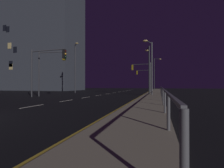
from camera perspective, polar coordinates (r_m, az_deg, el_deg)
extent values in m
plane|color=black|center=(22.62, -4.05, -3.79)|extent=(112.00, 112.00, 0.00)
cube|color=gray|center=(21.30, 13.67, -3.80)|extent=(2.30, 77.00, 0.14)
cube|color=silver|center=(11.69, -25.42, -6.84)|extent=(0.14, 2.00, 0.01)
cube|color=silver|center=(14.92, -15.21, -5.47)|extent=(0.14, 2.00, 0.01)
cube|color=silver|center=(18.46, -8.80, -4.52)|extent=(0.14, 2.00, 0.01)
cube|color=silver|center=(22.15, -4.49, -3.85)|extent=(0.14, 2.00, 0.01)
cube|color=silver|center=(25.94, -1.43, -3.35)|extent=(0.14, 2.00, 0.01)
cube|color=silver|center=(29.78, 0.85, -2.98)|extent=(0.14, 2.00, 0.01)
cube|color=silver|center=(33.66, 2.60, -2.69)|extent=(0.14, 2.00, 0.01)
cube|color=silver|center=(37.56, 3.99, -2.46)|extent=(0.14, 2.00, 0.01)
cube|color=silver|center=(41.48, 5.11, -2.27)|extent=(0.14, 2.00, 0.01)
cube|color=silver|center=(45.42, 6.04, -2.11)|extent=(0.14, 2.00, 0.01)
cube|color=silver|center=(49.37, 6.82, -1.98)|extent=(0.14, 2.00, 0.01)
cube|color=gold|center=(26.37, 11.02, -3.30)|extent=(0.14, 53.00, 0.01)
cylinder|color=#4C4C51|center=(42.27, 13.47, 1.46)|extent=(0.16, 0.16, 5.16)
cylinder|color=#38383D|center=(42.64, 10.97, 4.57)|extent=(3.71, 0.35, 0.11)
cube|color=olive|center=(42.91, 8.51, 3.84)|extent=(0.30, 0.36, 0.95)
sphere|color=black|center=(42.97, 8.31, 4.23)|extent=(0.20, 0.20, 0.20)
sphere|color=orange|center=(42.94, 8.31, 3.83)|extent=(0.20, 0.20, 0.20)
sphere|color=black|center=(42.92, 8.31, 3.43)|extent=(0.20, 0.20, 0.20)
cylinder|color=#38383D|center=(21.08, -25.57, 3.32)|extent=(0.16, 0.16, 5.38)
cylinder|color=#4C4C51|center=(19.94, -21.06, 10.59)|extent=(4.32, 0.38, 0.11)
cube|color=black|center=(18.54, -15.88, 9.77)|extent=(0.30, 0.36, 0.95)
sphere|color=black|center=(18.51, -15.48, 10.73)|extent=(0.20, 0.20, 0.20)
sphere|color=orange|center=(18.45, -15.48, 9.81)|extent=(0.20, 0.20, 0.20)
sphere|color=black|center=(18.40, -15.49, 8.89)|extent=(0.20, 0.20, 0.20)
cylinder|color=#4C4C51|center=(30.03, 12.90, 2.23)|extent=(0.16, 0.16, 5.16)
cylinder|color=#38383D|center=(30.39, 9.90, 6.60)|extent=(3.16, 0.19, 0.11)
cube|color=olive|center=(30.57, 6.95, 5.56)|extent=(0.29, 0.35, 0.95)
sphere|color=black|center=(30.63, 6.67, 6.11)|extent=(0.20, 0.20, 0.20)
sphere|color=orange|center=(30.60, 6.67, 5.56)|extent=(0.20, 0.20, 0.20)
sphere|color=black|center=(30.57, 6.67, 5.00)|extent=(0.20, 0.20, 0.20)
cylinder|color=#38383D|center=(21.89, -23.54, 3.31)|extent=(0.16, 0.16, 5.48)
cylinder|color=#4C4C51|center=(21.39, -19.88, 10.11)|extent=(3.16, 0.47, 0.11)
cube|color=olive|center=(20.59, -15.98, 9.03)|extent=(0.32, 0.37, 0.95)
sphere|color=black|center=(20.57, -15.58, 9.89)|extent=(0.20, 0.20, 0.20)
sphere|color=orange|center=(20.52, -15.58, 9.06)|extent=(0.20, 0.20, 0.20)
sphere|color=black|center=(20.48, -15.58, 8.23)|extent=(0.20, 0.20, 0.20)
cylinder|color=#4C4C51|center=(21.77, 13.35, 5.14)|extent=(0.18, 0.18, 6.59)
cylinder|color=#4C4C51|center=(21.40, 12.32, 13.78)|extent=(0.75, 1.91, 0.10)
ellipsoid|color=#F9D172|center=(20.50, 11.21, 14.14)|extent=(0.56, 0.36, 0.24)
cylinder|color=#38383D|center=(29.73, -12.37, 5.08)|extent=(0.18, 0.18, 8.36)
cylinder|color=#4C4C51|center=(29.46, -12.11, 13.09)|extent=(1.19, 1.61, 0.10)
ellipsoid|color=#F9D172|center=(28.52, -11.85, 13.33)|extent=(0.56, 0.36, 0.24)
cylinder|color=#2D3033|center=(23.53, 12.50, 4.67)|extent=(0.18, 0.18, 6.55)
cylinder|color=#2D3033|center=(24.84, 12.07, 11.69)|extent=(0.54, 1.69, 0.10)
ellipsoid|color=#F9D172|center=(25.64, 11.69, 11.07)|extent=(0.56, 0.36, 0.24)
cylinder|color=#2D3033|center=(42.56, 14.11, 3.22)|extent=(0.18, 0.18, 7.79)
cylinder|color=#2D3033|center=(42.89, 15.05, 8.23)|extent=(1.41, 0.22, 0.10)
ellipsoid|color=#F9D172|center=(42.81, 15.99, 8.11)|extent=(0.56, 0.36, 0.24)
cylinder|color=#59595E|center=(1.90, 23.29, -22.00)|extent=(0.09, 0.09, 0.95)
cylinder|color=#59595E|center=(4.69, 18.60, -9.01)|extent=(0.09, 0.09, 0.95)
cylinder|color=#59595E|center=(7.55, 17.50, -5.75)|extent=(0.09, 0.09, 0.95)
cylinder|color=#59595E|center=(10.42, 17.01, -4.29)|extent=(0.09, 0.09, 0.95)
cylinder|color=#59595E|center=(13.30, 16.73, -3.46)|extent=(0.09, 0.09, 0.95)
cylinder|color=#59595E|center=(16.18, 16.55, -2.92)|extent=(0.09, 0.09, 0.95)
cylinder|color=#59595E|center=(19.06, 16.43, -2.55)|extent=(0.09, 0.09, 0.95)
cylinder|color=#59595E|center=(21.94, 16.34, -2.27)|extent=(0.09, 0.09, 0.95)
cylinder|color=#59595E|center=(24.82, 16.27, -2.06)|extent=(0.09, 0.09, 0.95)
cylinder|color=#59595E|center=(27.70, 16.21, -1.89)|extent=(0.09, 0.09, 0.95)
cube|color=slate|center=(14.72, 16.63, -1.32)|extent=(0.06, 25.94, 0.06)
cube|color=#3D424C|center=(52.51, -23.85, 14.24)|extent=(23.55, 10.84, 29.22)
cube|color=#EACC7A|center=(50.57, -31.43, 11.01)|extent=(1.10, 0.06, 1.50)
cube|color=black|center=(49.12, -30.03, 10.05)|extent=(1.10, 0.06, 1.50)
cube|color=#EACC7A|center=(49.48, -31.11, 5.07)|extent=(1.10, 0.06, 1.50)
cube|color=black|center=(52.00, -31.87, 15.50)|extent=(1.10, 0.06, 1.50)
cube|color=black|center=(52.82, -32.63, 15.72)|extent=(1.10, 0.06, 1.50)
cube|color=black|center=(49.55, -31.11, 5.86)|extent=(1.10, 0.06, 1.50)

